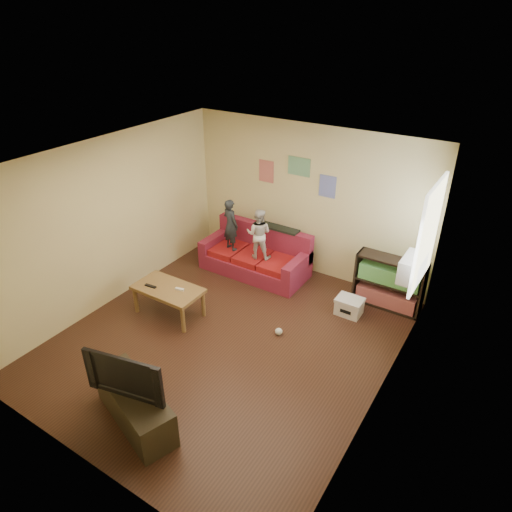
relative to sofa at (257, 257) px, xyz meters
The scene contains 17 objects.
room_shell 2.32m from the sofa, 69.92° to the right, with size 4.52×5.02×2.72m.
sofa is the anchor object (origin of this frame).
child_a 0.77m from the sofa, 159.78° to the right, with size 0.35×0.23×0.97m, color #23292F.
child_b 0.62m from the sofa, 48.37° to the right, with size 0.45×0.35×0.92m, color silver.
coffee_table 1.95m from the sofa, 103.28° to the right, with size 1.09×0.60×0.49m.
remote 2.14m from the sofa, 109.08° to the right, with size 0.20×0.05×0.02m, color black.
game_controller 1.88m from the sofa, 97.64° to the right, with size 0.14×0.04×0.03m, color white.
bookshelf 2.42m from the sofa, ahead, with size 1.10×0.33×0.88m.
window 3.24m from the sofa, ahead, with size 0.04×1.08×1.48m, color white.
ac_unit 2.93m from the sofa, ahead, with size 0.28×0.55×0.35m, color #B7B2A3.
artwork_left 1.57m from the sofa, 104.49° to the left, with size 0.30×0.01×0.40m, color #D87266.
artwork_center 1.82m from the sofa, 46.87° to the left, with size 0.42×0.01×0.32m, color #72B27F.
artwork_right 1.85m from the sofa, 27.17° to the left, with size 0.30×0.01×0.38m, color #727FCC.
file_box 2.02m from the sofa, 10.43° to the right, with size 0.42×0.32×0.29m.
tv_stand 3.80m from the sofa, 79.88° to the right, with size 1.30×0.43×0.49m, color #312B1E.
television 3.83m from the sofa, 79.88° to the right, with size 0.98×0.13×0.56m, color black.
tissue 1.94m from the sofa, 47.77° to the right, with size 0.11×0.11×0.11m, color silver.
Camera 1 is at (3.22, -4.28, 4.38)m, focal length 32.00 mm.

